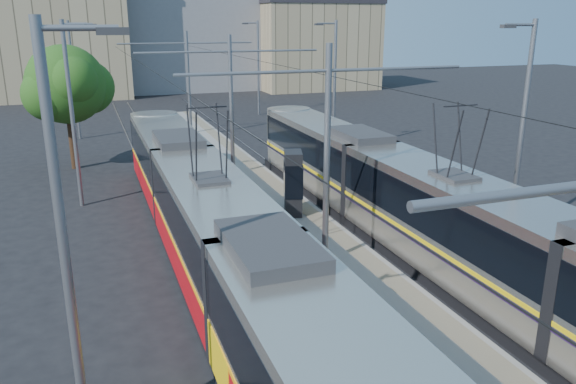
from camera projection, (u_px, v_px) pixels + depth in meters
name	position (u px, v px, depth m)	size (l,w,h in m)	color
platform	(249.00, 192.00, 26.63)	(4.00, 50.00, 0.30)	gray
tactile_strip_left	(219.00, 192.00, 26.12)	(0.70, 50.00, 0.01)	gray
tactile_strip_right	(278.00, 186.00, 27.06)	(0.70, 50.00, 0.01)	gray
rails	(249.00, 195.00, 26.67)	(8.71, 70.00, 0.03)	gray
tram_left	(212.00, 229.00, 17.45)	(2.43, 29.27, 5.50)	black
tram_right	(450.00, 221.00, 17.75)	(2.43, 32.11, 5.50)	black
catenary	(266.00, 108.00, 22.80)	(9.20, 70.00, 7.00)	slate
street_lamps	(226.00, 97.00, 29.06)	(15.18, 38.22, 8.00)	slate
shelter	(293.00, 182.00, 22.76)	(1.04, 1.35, 2.62)	black
tree	(72.00, 85.00, 30.47)	(4.66, 4.31, 6.77)	#382314
building_left	(46.00, 24.00, 59.89)	(16.32, 12.24, 15.38)	tan
building_centre	(189.00, 24.00, 68.71)	(18.36, 14.28, 15.23)	gray
building_right	(313.00, 45.00, 68.55)	(14.28, 10.20, 10.40)	tan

